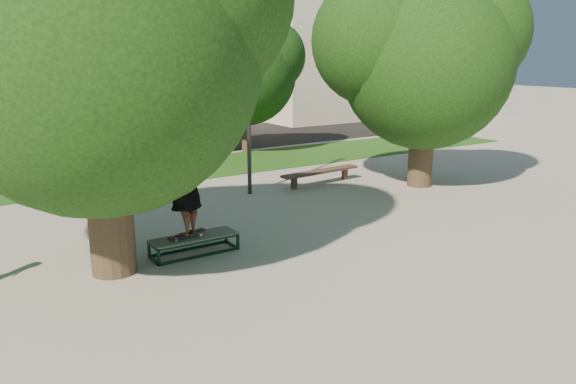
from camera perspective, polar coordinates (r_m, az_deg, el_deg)
ground at (r=12.19m, az=3.59°, el=-5.55°), size 120.00×120.00×0.00m
grass_strip at (r=20.69m, az=-10.02°, el=2.40°), size 30.00×4.00×0.02m
asphalt_strip at (r=26.43m, az=-17.64°, el=4.41°), size 40.00×8.00×0.01m
tree_left at (r=10.62m, az=-19.57°, el=15.13°), size 6.96×5.95×7.12m
tree_right at (r=17.75m, az=13.50°, el=13.65°), size 6.24×5.33×6.51m
bg_tree_mid at (r=22.06m, az=-18.30°, el=13.11°), size 5.76×4.92×6.24m
bg_tree_right at (r=23.66m, az=-4.60°, el=12.47°), size 5.04×4.31×5.43m
lamppost at (r=16.27m, az=-4.08°, el=10.67°), size 0.25×0.15×6.11m
side_building at (r=39.92m, az=5.64°, el=13.73°), size 15.00×10.00×8.00m
grind_box at (r=11.86m, az=-9.50°, el=-5.30°), size 1.80×0.60×0.38m
skater_rig at (r=11.49m, az=-10.41°, el=-0.04°), size 2.22×1.37×1.84m
bench at (r=17.87m, az=3.31°, el=1.99°), size 2.96×0.66×0.45m
car_dark at (r=23.23m, az=-23.66°, el=4.46°), size 2.25×4.55×1.43m
car_grey at (r=24.54m, az=-21.35°, el=4.93°), size 2.80×4.87×1.28m
car_silver_b at (r=28.27m, az=-8.76°, el=7.14°), size 3.18×5.95×1.64m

